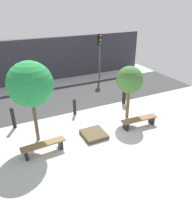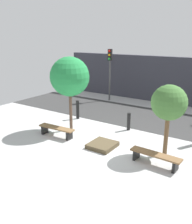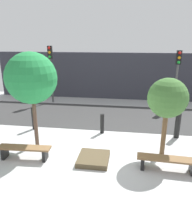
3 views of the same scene
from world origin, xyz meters
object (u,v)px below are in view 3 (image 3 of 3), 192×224
Objects in this scene: tree_behind_right_bench at (168,99)px; bollard_center at (177,126)px; bollard_left at (102,124)px; bench_right at (167,161)px; bollard_far_left at (34,118)px; traffic_light_mid_west at (178,69)px; planter_bed at (93,159)px; bench_left at (24,150)px; tree_behind_left_bench at (31,78)px; traffic_light_west at (51,64)px.

tree_behind_right_bench reaches higher than bollard_center.
bollard_left is (-2.34, 1.52, -1.61)m from tree_behind_right_bench.
bollard_far_left is at bearing 157.97° from bench_right.
traffic_light_mid_west is at bearing 81.38° from bench_right.
bench_left is at bearing -175.12° from planter_bed.
bench_right reaches higher than planter_bed.
tree_behind_left_bench is at bearing 180.00° from tree_behind_right_bench.
traffic_light_west reaches higher than planter_bed.
bollard_far_left is 3.13m from bollard_left.
tree_behind_left_bench is at bearing -76.36° from traffic_light_west.
bench_left is at bearing -154.89° from bollard_center.
traffic_light_mid_west is at bearing -0.00° from traffic_light_west.
bench_right is 0.68× the size of tree_behind_right_bench.
planter_bed is at bearing -19.71° from tree_behind_left_bench.
bollard_left reaches higher than planter_bed.
bench_right is 6.04m from bollard_far_left.
bench_right is at bearing -90.00° from tree_behind_right_bench.
bollard_left is at bearing -49.88° from traffic_light_west.
tree_behind_left_bench is 4.09× the size of bollard_left.
bollard_center is (6.25, 0.00, 0.01)m from bollard_far_left.
bollard_far_left is at bearing -81.38° from traffic_light_west.
tree_behind_left_bench is 1.29× the size of tree_behind_right_bench.
bollard_far_left reaches higher than bench_right.
tree_behind_right_bench is at bearing 19.71° from planter_bed.
traffic_light_mid_west is (7.62, -0.00, -0.15)m from traffic_light_west.
traffic_light_west reaches higher than bollard_center.
traffic_light_mid_west is at bearing 81.38° from bollard_center.
tree_behind_right_bench is at bearing -33.03° from bollard_left.
bollard_far_left reaches higher than bench_left.
traffic_light_mid_west reaches higher than tree_behind_right_bench.
bollard_center is at bearing 76.12° from bench_right.
bollard_left is at bearing -130.12° from traffic_light_mid_west.
traffic_light_west is (-3.81, 4.52, 2.03)m from bollard_left.
planter_bed is 3.94m from bollard_far_left.
tree_behind_left_bench reaches higher than bollard_far_left.
bench_left is 7.55m from traffic_light_west.
tree_behind_right_bench is 2.28m from bollard_center.
bench_right is at bearing -106.97° from bollard_center.
traffic_light_west is (-6.94, 4.52, 1.93)m from bollard_center.
traffic_light_west is (-1.47, 6.05, -0.14)m from tree_behind_left_bench.
bench_right is 7.51m from traffic_light_mid_west.
tree_behind_right_bench is 2.57× the size of bollard_center.
traffic_light_west is at bearing 98.62° from bench_left.
traffic_light_mid_west reaches higher than bollard_center.
traffic_light_west reaches higher than bollard_far_left.
traffic_light_west is (-6.16, 6.05, 0.42)m from tree_behind_right_bench.
bench_left is 0.51× the size of tree_behind_left_bench.
traffic_light_west reaches higher than traffic_light_mid_west.
bollard_center is 8.50m from traffic_light_west.
traffic_light_mid_west is (6.16, 7.09, 1.99)m from bench_left.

